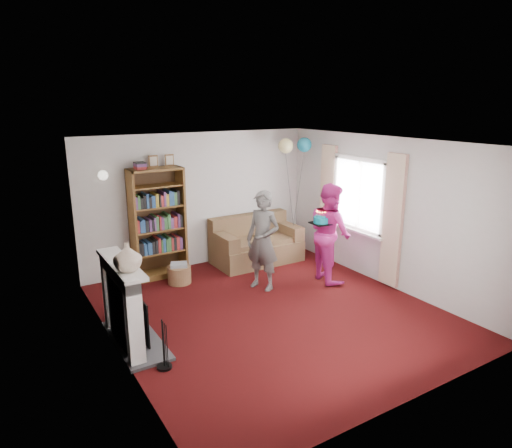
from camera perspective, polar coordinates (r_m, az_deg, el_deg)
ground at (r=6.94m, az=2.02°, el=-10.91°), size 5.00×5.00×0.00m
wall_back at (r=8.63m, az=-7.11°, el=3.01°), size 4.50×0.02×2.50m
wall_left at (r=5.62m, az=-17.54°, el=-4.21°), size 0.02×5.00×2.50m
wall_right at (r=7.92m, az=15.90°, el=1.46°), size 0.02×5.00×2.50m
ceiling at (r=6.26m, az=2.24°, el=10.18°), size 4.50×5.00×0.01m
fireplace at (r=6.10m, az=-15.86°, el=-9.99°), size 0.55×1.80×1.12m
window_bay at (r=8.30m, az=12.61°, el=1.95°), size 0.14×2.02×2.20m
wall_sconce at (r=7.83m, az=-18.59°, el=5.81°), size 0.16×0.23×0.16m
bookcase at (r=8.18m, az=-12.25°, el=-0.02°), size 0.92×0.42×2.16m
sofa at (r=8.92m, az=-0.12°, el=-2.56°), size 1.68×0.89×0.89m
wicker_basket at (r=8.01m, az=-9.56°, el=-6.16°), size 0.40×0.40×0.36m
person_striped at (r=7.48m, az=0.86°, el=-2.08°), size 0.62×0.72×1.66m
person_magenta at (r=7.95m, az=9.21°, el=-1.04°), size 0.77×0.93×1.71m
birthday_cake at (r=7.70m, az=8.17°, el=0.51°), size 0.32×0.32×0.22m
balloons at (r=8.91m, az=4.91°, el=9.77°), size 0.73×0.32×1.70m
mantel_vase at (r=5.50m, az=-15.78°, el=-3.99°), size 0.38×0.38×0.34m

